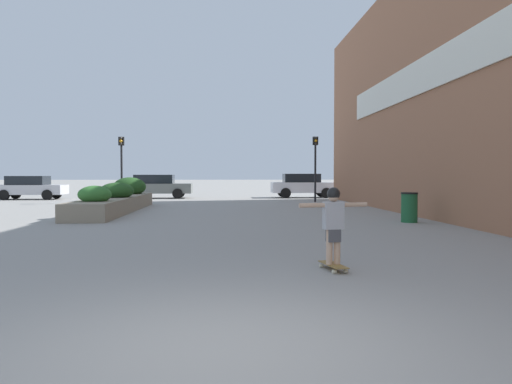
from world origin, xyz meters
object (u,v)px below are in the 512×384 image
object	(u,v)px
car_rightmost	(303,185)
traffic_light_right	(315,158)
skateboard	(333,266)
car_center_right	(418,184)
trash_bin	(409,207)
car_leftmost	(30,187)
traffic_light_left	(121,158)
skateboarder	(333,218)
car_center_left	(156,186)

from	to	relation	value
car_rightmost	traffic_light_right	xyz separation A→B (m)	(-0.20, -5.47, 1.60)
traffic_light_right	skateboard	bearing A→B (deg)	-99.55
car_center_right	trash_bin	bearing A→B (deg)	-22.35
car_leftmost	car_center_right	world-z (taller)	car_center_right
skateboard	car_leftmost	bearing A→B (deg)	109.46
trash_bin	traffic_light_right	distance (m)	11.78
car_center_right	traffic_light_left	world-z (taller)	traffic_light_left
car_center_right	traffic_light_left	xyz separation A→B (m)	(-18.30, -5.70, 1.54)
car_leftmost	traffic_light_right	distance (m)	17.17
skateboard	car_center_right	bearing A→B (deg)	55.33
skateboard	car_rightmost	distance (m)	24.85
car_leftmost	car_rightmost	world-z (taller)	car_rightmost
skateboarder	trash_bin	bearing A→B (deg)	51.30
skateboarder	car_center_left	distance (m)	25.00
car_center_right	car_center_left	bearing A→B (deg)	-87.93
car_center_left	car_rightmost	world-z (taller)	car_rightmost
car_center_left	traffic_light_right	distance (m)	10.67
skateboard	car_center_left	xyz separation A→B (m)	(-5.99, 24.27, 0.71)
trash_bin	car_center_left	bearing A→B (deg)	120.96
car_leftmost	car_rightmost	distance (m)	16.85
car_leftmost	car_center_left	distance (m)	7.46
skateboarder	traffic_light_left	distance (m)	20.53
skateboard	car_center_right	world-z (taller)	car_center_right
skateboard	skateboarder	world-z (taller)	skateboarder
skateboard	traffic_light_left	distance (m)	20.60
car_leftmost	trash_bin	bearing A→B (deg)	48.03
trash_bin	traffic_light_right	world-z (taller)	traffic_light_right
car_center_left	traffic_light_right	xyz separation A→B (m)	(9.21, -5.14, 1.63)
skateboard	traffic_light_right	distance (m)	19.54
skateboarder	car_rightmost	size ratio (longest dim) A/B	0.28
trash_bin	car_leftmost	xyz separation A→B (m)	(-17.42, 15.67, 0.27)
car_center_left	traffic_light_left	size ratio (longest dim) A/B	1.25
skateboarder	car_rightmost	world-z (taller)	car_rightmost
skateboard	skateboarder	distance (m)	0.74
traffic_light_left	traffic_light_right	size ratio (longest dim) A/B	0.98
trash_bin	traffic_light_left	size ratio (longest dim) A/B	0.27
traffic_light_right	car_rightmost	bearing A→B (deg)	87.88
skateboard	traffic_light_left	bearing A→B (deg)	99.87
car_leftmost	traffic_light_left	bearing A→B (deg)	57.27
car_center_left	traffic_light_right	world-z (taller)	traffic_light_right
skateboard	car_leftmost	distance (m)	26.80
skateboarder	traffic_light_left	xyz separation A→B (m)	(-7.12, 19.20, 1.56)
skateboard	car_center_right	xyz separation A→B (m)	(11.18, 24.89, 0.77)
skateboarder	trash_bin	size ratio (longest dim) A/B	1.28
car_rightmost	skateboarder	bearing A→B (deg)	-7.92
skateboard	traffic_light_left	world-z (taller)	traffic_light_left
skateboarder	traffic_light_right	world-z (taller)	traffic_light_right
car_center_right	traffic_light_right	xyz separation A→B (m)	(-7.96, -5.76, 1.57)
car_leftmost	car_center_right	bearing A→B (deg)	93.91
car_center_right	traffic_light_left	bearing A→B (deg)	-72.71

